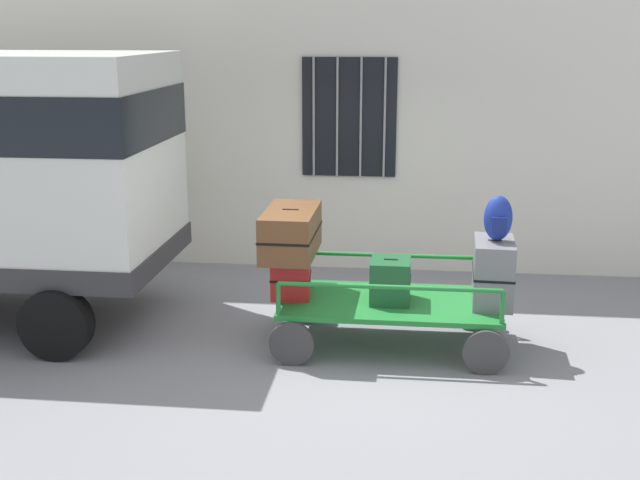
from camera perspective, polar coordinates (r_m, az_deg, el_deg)
The scene contains 9 objects.
ground_plane at distance 8.14m, azimuth 1.39°, elevation -7.56°, with size 40.00×40.00×0.00m, color gray.
building_wall at distance 10.41m, azimuth 2.93°, elevation 11.52°, with size 12.00×0.38×5.00m.
luggage_cart at distance 8.05m, azimuth 4.98°, elevation -4.88°, with size 2.24×1.25×0.48m.
cart_railing at distance 7.94m, azimuth 5.04°, elevation -2.40°, with size 2.12×1.11×0.33m.
suitcase_left_bottom at distance 8.04m, azimuth -2.09°, elevation -2.59°, with size 0.42×0.42×0.43m.
suitcase_left_middle at distance 7.94m, azimuth -2.09°, elevation 0.56°, with size 0.52×0.99×0.47m.
suitcase_midleft_bottom at distance 7.94m, azimuth 5.03°, elevation -2.88°, with size 0.40×0.46×0.43m.
suitcase_center_bottom at distance 8.00m, azimuth 12.21°, elevation -2.24°, with size 0.42×0.69×0.64m.
backpack at distance 7.84m, azimuth 12.55°, elevation 1.50°, with size 0.27×0.22×0.44m.
Camera 1 is at (0.66, -7.49, 3.11)m, focal length 45.00 mm.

